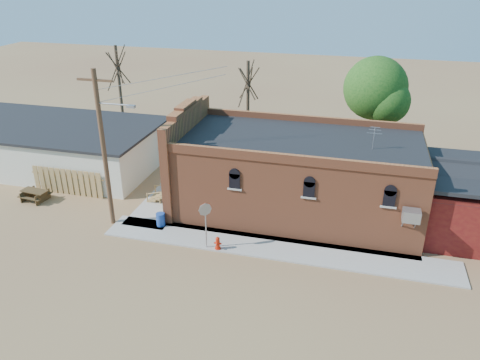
% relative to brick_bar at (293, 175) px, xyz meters
% --- Properties ---
extents(ground, '(120.00, 120.00, 0.00)m').
position_rel_brick_bar_xyz_m(ground, '(-1.64, -5.49, -2.34)').
color(ground, brown).
rests_on(ground, ground).
extents(sidewalk_south, '(19.00, 2.20, 0.08)m').
position_rel_brick_bar_xyz_m(sidewalk_south, '(-0.14, -4.59, -2.30)').
color(sidewalk_south, '#9E9991').
rests_on(sidewalk_south, ground).
extents(sidewalk_west, '(2.60, 10.00, 0.08)m').
position_rel_brick_bar_xyz_m(sidewalk_west, '(-7.94, 0.51, -2.30)').
color(sidewalk_west, '#9E9991').
rests_on(sidewalk_west, ground).
extents(brick_bar, '(16.40, 7.97, 6.30)m').
position_rel_brick_bar_xyz_m(brick_bar, '(0.00, 0.00, 0.00)').
color(brick_bar, '#AA5534').
rests_on(brick_bar, ground).
extents(red_shed, '(5.40, 6.40, 4.30)m').
position_rel_brick_bar_xyz_m(red_shed, '(9.86, 0.01, -0.07)').
color(red_shed, '#560E10').
rests_on(red_shed, ground).
extents(storage_building, '(20.40, 8.40, 3.17)m').
position_rel_brick_bar_xyz_m(storage_building, '(-20.64, 2.51, -0.74)').
color(storage_building, beige).
rests_on(storage_building, ground).
extents(wood_fence, '(5.20, 0.10, 1.80)m').
position_rel_brick_bar_xyz_m(wood_fence, '(-14.44, -1.69, -1.44)').
color(wood_fence, tan).
rests_on(wood_fence, ground).
extents(utility_pole, '(3.12, 0.26, 9.00)m').
position_rel_brick_bar_xyz_m(utility_pole, '(-9.79, -4.29, 2.43)').
color(utility_pole, '#482E1D').
rests_on(utility_pole, ground).
extents(tree_bare_near, '(2.80, 2.80, 7.65)m').
position_rel_brick_bar_xyz_m(tree_bare_near, '(-4.64, 7.51, 3.62)').
color(tree_bare_near, '#4F3B2D').
rests_on(tree_bare_near, ground).
extents(tree_bare_far, '(2.80, 2.80, 8.16)m').
position_rel_brick_bar_xyz_m(tree_bare_far, '(-15.64, 8.51, 4.02)').
color(tree_bare_far, '#4F3B2D').
rests_on(tree_bare_far, ground).
extents(tree_leafy, '(4.40, 4.40, 8.15)m').
position_rel_brick_bar_xyz_m(tree_leafy, '(4.36, 8.01, 3.59)').
color(tree_leafy, '#4F3B2D').
rests_on(tree_leafy, ground).
extents(fire_hydrant, '(0.40, 0.36, 0.72)m').
position_rel_brick_bar_xyz_m(fire_hydrant, '(-3.04, -5.50, -1.90)').
color(fire_hydrant, red).
rests_on(fire_hydrant, sidewalk_south).
extents(stop_sign, '(0.57, 0.53, 2.64)m').
position_rel_brick_bar_xyz_m(stop_sign, '(-3.67, -5.49, -0.23)').
color(stop_sign, '#96959B').
rests_on(stop_sign, sidewalk_south).
extents(trash_barrel, '(0.60, 0.60, 0.77)m').
position_rel_brick_bar_xyz_m(trash_barrel, '(-6.94, -3.99, -1.88)').
color(trash_barrel, navy).
rests_on(trash_barrel, sidewalk_west).
extents(picnic_table, '(1.80, 1.42, 0.70)m').
position_rel_brick_bar_xyz_m(picnic_table, '(-16.05, -2.97, -1.88)').
color(picnic_table, '#43321B').
rests_on(picnic_table, ground).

